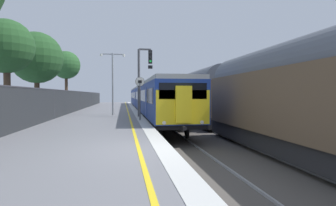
{
  "coord_description": "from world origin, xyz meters",
  "views": [
    {
      "loc": [
        -0.81,
        -8.4,
        1.63
      ],
      "look_at": [
        1.61,
        6.86,
        1.18
      ],
      "focal_mm": 30.3,
      "sensor_mm": 36.0,
      "label": 1
    }
  ],
  "objects_px": {
    "signal_gantry": "(142,74)",
    "platform_lamp_mid": "(113,78)",
    "speed_limit_sign": "(140,93)",
    "commuter_train_at_platform": "(147,98)",
    "freight_train_adjacent_track": "(198,95)",
    "background_tree_centre": "(37,59)",
    "background_tree_back": "(6,49)",
    "background_tree_left": "(65,66)"
  },
  "relations": [
    {
      "from": "signal_gantry",
      "to": "platform_lamp_mid",
      "type": "height_order",
      "value": "signal_gantry"
    },
    {
      "from": "speed_limit_sign",
      "to": "background_tree_back",
      "type": "height_order",
      "value": "background_tree_back"
    },
    {
      "from": "commuter_train_at_platform",
      "to": "background_tree_back",
      "type": "xyz_separation_m",
      "value": [
        -10.38,
        -14.49,
        3.35
      ]
    },
    {
      "from": "speed_limit_sign",
      "to": "commuter_train_at_platform",
      "type": "bearing_deg",
      "value": 83.5
    },
    {
      "from": "commuter_train_at_platform",
      "to": "background_tree_centre",
      "type": "height_order",
      "value": "background_tree_centre"
    },
    {
      "from": "background_tree_left",
      "to": "background_tree_centre",
      "type": "height_order",
      "value": "background_tree_left"
    },
    {
      "from": "commuter_train_at_platform",
      "to": "speed_limit_sign",
      "type": "bearing_deg",
      "value": -96.5
    },
    {
      "from": "speed_limit_sign",
      "to": "background_tree_centre",
      "type": "relative_size",
      "value": 0.4
    },
    {
      "from": "commuter_train_at_platform",
      "to": "signal_gantry",
      "type": "distance_m",
      "value": 13.43
    },
    {
      "from": "background_tree_left",
      "to": "background_tree_back",
      "type": "height_order",
      "value": "background_tree_left"
    },
    {
      "from": "platform_lamp_mid",
      "to": "background_tree_left",
      "type": "height_order",
      "value": "background_tree_left"
    },
    {
      "from": "signal_gantry",
      "to": "background_tree_left",
      "type": "xyz_separation_m",
      "value": [
        -8.37,
        15.12,
        2.01
      ]
    },
    {
      "from": "signal_gantry",
      "to": "speed_limit_sign",
      "type": "relative_size",
      "value": 1.83
    },
    {
      "from": "platform_lamp_mid",
      "to": "background_tree_centre",
      "type": "bearing_deg",
      "value": 164.73
    },
    {
      "from": "platform_lamp_mid",
      "to": "speed_limit_sign",
      "type": "bearing_deg",
      "value": -70.39
    },
    {
      "from": "speed_limit_sign",
      "to": "freight_train_adjacent_track",
      "type": "bearing_deg",
      "value": 52.65
    },
    {
      "from": "freight_train_adjacent_track",
      "to": "speed_limit_sign",
      "type": "height_order",
      "value": "freight_train_adjacent_track"
    },
    {
      "from": "background_tree_centre",
      "to": "freight_train_adjacent_track",
      "type": "bearing_deg",
      "value": 2.66
    },
    {
      "from": "commuter_train_at_platform",
      "to": "speed_limit_sign",
      "type": "xyz_separation_m",
      "value": [
        -1.85,
        -16.2,
        0.49
      ]
    },
    {
      "from": "signal_gantry",
      "to": "platform_lamp_mid",
      "type": "distance_m",
      "value": 3.24
    },
    {
      "from": "platform_lamp_mid",
      "to": "background_tree_centre",
      "type": "height_order",
      "value": "background_tree_centre"
    },
    {
      "from": "platform_lamp_mid",
      "to": "background_tree_centre",
      "type": "xyz_separation_m",
      "value": [
        -6.27,
        1.71,
        1.6
      ]
    },
    {
      "from": "platform_lamp_mid",
      "to": "background_tree_back",
      "type": "height_order",
      "value": "background_tree_back"
    },
    {
      "from": "commuter_train_at_platform",
      "to": "background_tree_back",
      "type": "height_order",
      "value": "background_tree_back"
    },
    {
      "from": "speed_limit_sign",
      "to": "background_tree_left",
      "type": "height_order",
      "value": "background_tree_left"
    },
    {
      "from": "platform_lamp_mid",
      "to": "background_tree_left",
      "type": "relative_size",
      "value": 0.72
    },
    {
      "from": "commuter_train_at_platform",
      "to": "background_tree_left",
      "type": "distance_m",
      "value": 10.77
    },
    {
      "from": "signal_gantry",
      "to": "background_tree_back",
      "type": "height_order",
      "value": "background_tree_back"
    },
    {
      "from": "commuter_train_at_platform",
      "to": "freight_train_adjacent_track",
      "type": "bearing_deg",
      "value": -64.86
    },
    {
      "from": "platform_lamp_mid",
      "to": "background_tree_back",
      "type": "distance_m",
      "value": 7.72
    },
    {
      "from": "freight_train_adjacent_track",
      "to": "signal_gantry",
      "type": "distance_m",
      "value": 7.37
    },
    {
      "from": "signal_gantry",
      "to": "platform_lamp_mid",
      "type": "bearing_deg",
      "value": 134.34
    },
    {
      "from": "commuter_train_at_platform",
      "to": "background_tree_centre",
      "type": "distance_m",
      "value": 13.99
    },
    {
      "from": "signal_gantry",
      "to": "background_tree_centre",
      "type": "xyz_separation_m",
      "value": [
        -8.53,
        4.02,
        1.44
      ]
    },
    {
      "from": "speed_limit_sign",
      "to": "platform_lamp_mid",
      "type": "relative_size",
      "value": 0.55
    },
    {
      "from": "commuter_train_at_platform",
      "to": "signal_gantry",
      "type": "relative_size",
      "value": 8.3
    },
    {
      "from": "commuter_train_at_platform",
      "to": "background_tree_centre",
      "type": "bearing_deg",
      "value": -137.46
    },
    {
      "from": "freight_train_adjacent_track",
      "to": "background_tree_left",
      "type": "distance_m",
      "value": 17.71
    },
    {
      "from": "commuter_train_at_platform",
      "to": "speed_limit_sign",
      "type": "height_order",
      "value": "commuter_train_at_platform"
    },
    {
      "from": "freight_train_adjacent_track",
      "to": "background_tree_back",
      "type": "relative_size",
      "value": 6.8
    },
    {
      "from": "platform_lamp_mid",
      "to": "background_tree_left",
      "type": "distance_m",
      "value": 14.36
    },
    {
      "from": "commuter_train_at_platform",
      "to": "freight_train_adjacent_track",
      "type": "xyz_separation_m",
      "value": [
        4.0,
        -8.54,
        0.35
      ]
    }
  ]
}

